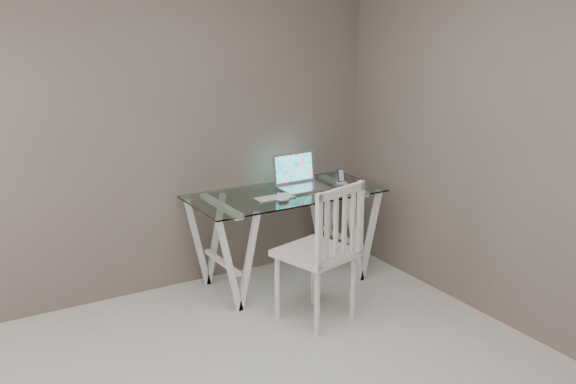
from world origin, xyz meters
name	(u,v)px	position (x,y,z in m)	size (l,w,h in m)	color
room	(279,120)	(-0.06, 0.02, 1.72)	(4.50, 4.52, 2.71)	beige
desk	(285,237)	(1.05, 1.85, 0.38)	(1.50, 0.70, 0.75)	silver
chair	(325,247)	(0.92, 1.09, 0.56)	(0.57, 0.57, 1.02)	silver
laptop	(299,179)	(1.23, 1.93, 0.81)	(0.37, 0.30, 0.26)	silver
keyboard	(274,198)	(0.90, 1.76, 0.75)	(0.31, 0.13, 0.01)	silver
mouse	(283,199)	(0.93, 1.67, 0.76)	(0.10, 0.06, 0.03)	white
phone_dock	(341,179)	(1.58, 1.85, 0.78)	(0.06, 0.06, 0.12)	white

